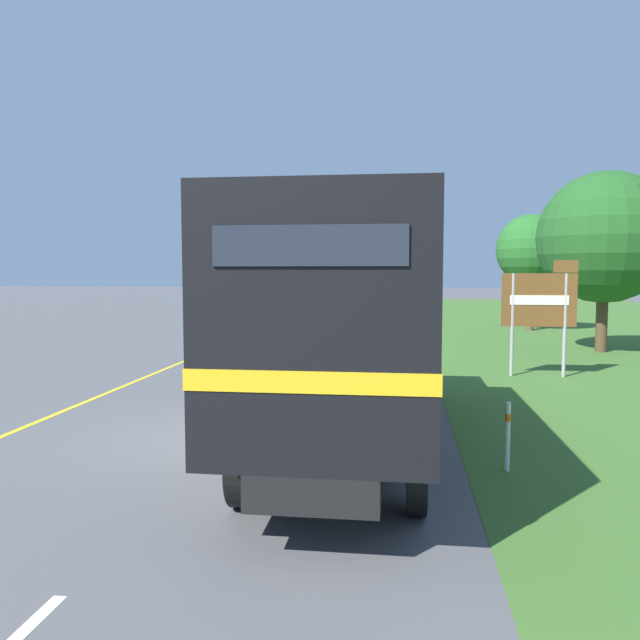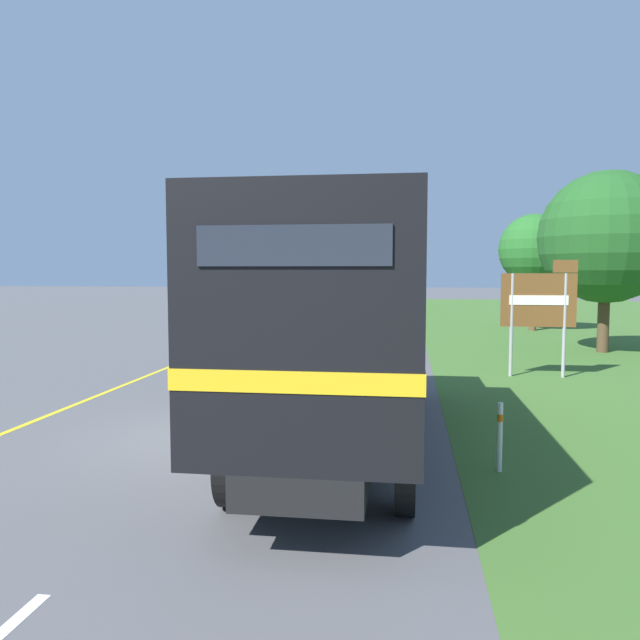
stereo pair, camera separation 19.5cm
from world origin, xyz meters
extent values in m
plane|color=#515154|center=(0.00, 0.00, 0.00)|extent=(200.00, 200.00, 0.00)
cube|color=yellow|center=(-3.70, 19.13, 0.00)|extent=(0.12, 67.75, 0.01)
cube|color=white|center=(0.00, 0.23, 0.00)|extent=(0.12, 2.60, 0.01)
cube|color=white|center=(0.00, 6.83, 0.00)|extent=(0.12, 2.60, 0.01)
cube|color=white|center=(0.00, 13.43, 0.00)|extent=(0.12, 2.60, 0.01)
cube|color=white|center=(0.00, 20.03, 0.00)|extent=(0.12, 2.60, 0.01)
cube|color=white|center=(0.00, 26.63, 0.00)|extent=(0.12, 2.60, 0.01)
cylinder|color=black|center=(1.01, 3.68, 0.50)|extent=(0.22, 1.00, 1.00)
cylinder|color=black|center=(2.99, 3.68, 0.50)|extent=(0.22, 1.00, 1.00)
cylinder|color=black|center=(1.01, -2.87, 0.50)|extent=(0.22, 1.00, 1.00)
cylinder|color=black|center=(2.99, -2.87, 0.50)|extent=(0.22, 1.00, 1.00)
cube|color=black|center=(2.00, 0.00, 0.68)|extent=(1.27, 8.73, 0.36)
cube|color=black|center=(2.00, -1.05, 2.20)|extent=(2.30, 6.63, 2.68)
cube|color=gold|center=(2.00, -1.05, 1.73)|extent=(2.32, 6.65, 0.20)
cube|color=#232833|center=(2.00, -4.38, 2.94)|extent=(1.73, 0.03, 0.36)
cube|color=black|center=(2.00, 3.32, 1.81)|extent=(2.21, 2.10, 1.90)
cube|color=#283342|center=(2.00, 4.38, 2.05)|extent=(1.96, 0.03, 0.85)
cylinder|color=black|center=(-2.73, 20.31, 0.33)|extent=(0.16, 0.66, 0.66)
cylinder|color=black|center=(-1.25, 20.31, 0.33)|extent=(0.16, 0.66, 0.66)
cylinder|color=black|center=(-2.73, 17.91, 0.33)|extent=(0.16, 0.66, 0.66)
cylinder|color=black|center=(-1.25, 17.91, 0.33)|extent=(0.16, 0.66, 0.66)
cube|color=white|center=(-1.99, 19.11, 0.80)|extent=(1.80, 3.87, 0.94)
cube|color=#282D38|center=(-1.99, 18.96, 1.66)|extent=(1.55, 2.13, 0.80)
cube|color=red|center=(-2.62, 17.17, 0.96)|extent=(0.20, 0.03, 0.14)
cube|color=red|center=(-1.36, 17.17, 0.96)|extent=(0.20, 0.03, 0.14)
cylinder|color=black|center=(0.87, 35.00, 0.33)|extent=(0.16, 0.66, 0.66)
cylinder|color=black|center=(2.34, 35.00, 0.33)|extent=(0.16, 0.66, 0.66)
cylinder|color=black|center=(0.87, 32.61, 0.33)|extent=(0.16, 0.66, 0.66)
cylinder|color=black|center=(2.34, 32.61, 0.33)|extent=(0.16, 0.66, 0.66)
cube|color=#234CAD|center=(1.60, 33.81, 0.79)|extent=(1.80, 3.86, 0.91)
cube|color=#282D38|center=(1.60, 33.65, 1.63)|extent=(1.55, 2.12, 0.78)
cube|color=red|center=(0.97, 31.87, 0.95)|extent=(0.20, 0.03, 0.14)
cube|color=red|center=(2.23, 31.87, 0.95)|extent=(0.20, 0.03, 0.14)
cylinder|color=black|center=(-2.70, 44.23, 0.33)|extent=(0.16, 0.66, 0.66)
cylinder|color=black|center=(-1.22, 44.23, 0.33)|extent=(0.16, 0.66, 0.66)
cylinder|color=black|center=(-2.70, 41.77, 0.33)|extent=(0.16, 0.66, 0.66)
cylinder|color=black|center=(-1.22, 41.77, 0.33)|extent=(0.16, 0.66, 0.66)
cube|color=white|center=(-1.96, 43.00, 0.81)|extent=(1.80, 3.96, 0.96)
cube|color=#282D38|center=(-1.96, 42.85, 1.69)|extent=(1.55, 2.18, 0.81)
cube|color=red|center=(-2.59, 41.01, 0.98)|extent=(0.20, 0.03, 0.14)
cube|color=red|center=(-1.33, 41.01, 0.98)|extent=(0.20, 0.03, 0.14)
cylinder|color=#9E9EA3|center=(5.68, 6.82, 1.34)|extent=(0.09, 0.09, 2.67)
cylinder|color=#9E9EA3|center=(6.99, 6.82, 1.34)|extent=(0.09, 0.09, 2.67)
cube|color=brown|center=(6.33, 6.82, 1.99)|extent=(1.87, 0.06, 1.37)
cube|color=brown|center=(6.97, 6.82, 2.85)|extent=(0.60, 0.06, 0.32)
cube|color=silver|center=(6.33, 6.78, 1.99)|extent=(1.46, 0.02, 0.25)
cylinder|color=#4C3823|center=(9.55, 12.25, 1.05)|extent=(0.38, 0.38, 2.10)
sphere|color=#1E511E|center=(9.55, 12.25, 3.86)|extent=(4.40, 4.40, 4.40)
cylinder|color=brown|center=(8.76, 20.03, 1.22)|extent=(0.34, 0.34, 2.44)
sphere|color=#236023|center=(8.76, 20.03, 3.74)|extent=(3.24, 3.24, 3.24)
cylinder|color=white|center=(4.26, -1.20, 0.47)|extent=(0.07, 0.07, 0.95)
cylinder|color=orange|center=(4.26, -1.20, 0.74)|extent=(0.08, 0.08, 0.10)
camera|label=1|loc=(2.80, -9.76, 2.71)|focal=35.00mm
camera|label=2|loc=(2.99, -9.73, 2.71)|focal=35.00mm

